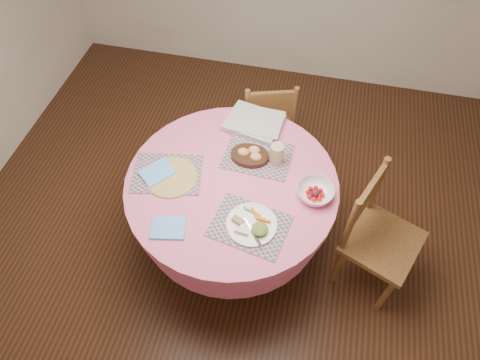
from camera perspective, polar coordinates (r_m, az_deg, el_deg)
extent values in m
plane|color=#331C0F|center=(3.10, -0.91, -8.57)|extent=(4.00, 4.00, 0.00)
cylinder|color=pink|center=(2.48, -1.13, -0.49)|extent=(1.24, 1.24, 0.04)
cone|color=pink|center=(2.62, -1.07, -2.71)|extent=(1.24, 1.24, 0.30)
cylinder|color=black|center=(2.91, -0.97, -6.50)|extent=(0.14, 0.14, 0.44)
cylinder|color=black|center=(3.07, -0.92, -8.30)|extent=(0.56, 0.56, 0.06)
cube|color=brown|center=(2.74, 18.46, -7.88)|extent=(0.54, 0.55, 0.04)
cylinder|color=brown|center=(2.84, 18.88, -14.23)|extent=(0.05, 0.05, 0.44)
cylinder|color=brown|center=(3.03, 21.54, -8.98)|extent=(0.05, 0.05, 0.44)
cylinder|color=brown|center=(2.85, 12.88, -11.03)|extent=(0.05, 0.05, 0.44)
cylinder|color=brown|center=(3.03, 15.96, -6.02)|extent=(0.05, 0.05, 0.44)
cylinder|color=brown|center=(2.45, 14.42, -6.00)|extent=(0.05, 0.05, 0.49)
cylinder|color=brown|center=(2.66, 17.78, -0.64)|extent=(0.05, 0.05, 0.49)
cube|color=brown|center=(2.48, 16.67, -1.95)|extent=(0.16, 0.33, 0.23)
cube|color=brown|center=(3.29, 3.50, 8.00)|extent=(0.49, 0.48, 0.04)
cylinder|color=brown|center=(3.56, 5.68, 7.54)|extent=(0.05, 0.05, 0.41)
cylinder|color=brown|center=(3.52, 0.41, 7.29)|extent=(0.05, 0.05, 0.41)
cylinder|color=brown|center=(3.35, 6.39, 3.80)|extent=(0.05, 0.05, 0.41)
cylinder|color=brown|center=(3.32, 0.83, 3.51)|extent=(0.05, 0.05, 0.41)
cylinder|color=brown|center=(3.03, 7.17, 8.86)|extent=(0.05, 0.05, 0.45)
cylinder|color=brown|center=(2.99, 0.95, 8.60)|extent=(0.05, 0.05, 0.45)
cube|color=brown|center=(2.95, 4.18, 10.00)|extent=(0.32, 0.12, 0.22)
cube|color=#126A58|center=(2.30, 1.28, -6.12)|extent=(0.45, 0.37, 0.01)
cube|color=#126A58|center=(2.53, -9.65, 0.86)|extent=(0.45, 0.37, 0.01)
cube|color=#126A58|center=(2.58, 2.38, 3.21)|extent=(0.42, 0.32, 0.01)
cylinder|color=#A78D48|center=(2.51, -9.12, 0.38)|extent=(0.30, 0.30, 0.01)
cube|color=#62B2FD|center=(2.32, -9.55, -6.30)|extent=(0.20, 0.17, 0.01)
cube|color=#62B2FD|center=(2.53, -10.99, 0.97)|extent=(0.22, 0.23, 0.01)
cylinder|color=white|center=(2.29, 1.55, -5.93)|extent=(0.27, 0.27, 0.01)
ellipsoid|color=#3E6522|center=(2.26, 3.01, -6.09)|extent=(0.12, 0.12, 0.04)
cylinder|color=beige|center=(2.24, 0.97, -7.01)|extent=(0.10, 0.10, 0.02)
cube|color=#8B6150|center=(2.26, -0.24, -6.12)|extent=(0.07, 0.06, 0.02)
cube|color=silver|center=(2.26, 1.90, -6.51)|extent=(0.11, 0.12, 0.00)
cylinder|color=black|center=(2.56, 1.32, 3.24)|extent=(0.23, 0.23, 0.03)
ellipsoid|color=tan|center=(2.53, 0.45, 3.91)|extent=(0.07, 0.06, 0.05)
ellipsoid|color=tan|center=(2.55, 1.92, 4.18)|extent=(0.07, 0.06, 0.05)
ellipsoid|color=tan|center=(2.51, 2.13, 3.27)|extent=(0.07, 0.06, 0.05)
cylinder|color=tan|center=(2.51, 4.91, 3.47)|extent=(0.08, 0.08, 0.14)
torus|color=tan|center=(2.50, 5.88, 3.29)|extent=(0.07, 0.01, 0.07)
imported|color=white|center=(2.42, 10.00, -1.65)|extent=(0.24, 0.24, 0.07)
sphere|color=red|center=(2.43, 10.90, -1.95)|extent=(0.03, 0.03, 0.03)
sphere|color=red|center=(2.44, 10.70, -1.37)|extent=(0.03, 0.03, 0.03)
sphere|color=red|center=(2.45, 10.08, -1.04)|extent=(0.03, 0.03, 0.03)
sphere|color=red|center=(2.44, 9.40, -1.14)|extent=(0.03, 0.03, 0.03)
sphere|color=red|center=(2.42, 9.04, -1.61)|extent=(0.03, 0.03, 0.03)
sphere|color=red|center=(2.41, 9.23, -2.20)|extent=(0.03, 0.03, 0.03)
sphere|color=red|center=(2.40, 9.86, -2.54)|extent=(0.03, 0.03, 0.03)
sphere|color=red|center=(2.41, 10.55, -2.44)|extent=(0.03, 0.03, 0.03)
sphere|color=#471426|center=(2.42, 9.98, -1.74)|extent=(0.05, 0.05, 0.05)
cube|color=silver|center=(2.75, 1.85, 7.66)|extent=(0.39, 0.34, 0.03)
cube|color=silver|center=(2.73, 2.28, 7.91)|extent=(0.33, 0.27, 0.01)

